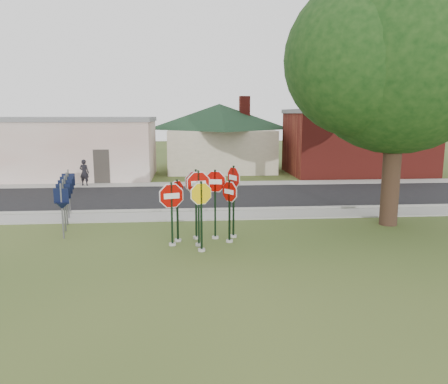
{
  "coord_description": "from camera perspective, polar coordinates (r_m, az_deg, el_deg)",
  "views": [
    {
      "loc": [
        -0.5,
        -13.03,
        4.4
      ],
      "look_at": [
        0.73,
        2.0,
        1.7
      ],
      "focal_mm": 35.0,
      "sensor_mm": 36.0,
      "label": 1
    }
  ],
  "objects": [
    {
      "name": "stop_sign_right",
      "position": [
        14.98,
        0.72,
        -1.52
      ],
      "size": [
        0.6,
        0.81,
        2.28
      ],
      "color": "#9E9B93",
      "rests_on": "ground"
    },
    {
      "name": "building_house",
      "position": [
        35.13,
        -0.59,
        8.92
      ],
      "size": [
        11.6,
        11.6,
        6.2
      ],
      "color": "beige",
      "rests_on": "ground"
    },
    {
      "name": "oak_tree",
      "position": [
        18.51,
        21.93,
        16.5
      ],
      "size": [
        11.23,
        10.63,
        10.5
      ],
      "color": "black",
      "rests_on": "ground"
    },
    {
      "name": "stop_sign_left",
      "position": [
        14.69,
        -6.86,
        -1.72
      ],
      "size": [
        1.11,
        0.34,
        2.29
      ],
      "color": "#9E9B93",
      "rests_on": "ground"
    },
    {
      "name": "building_stucco",
      "position": [
        32.25,
        -20.03,
        5.54
      ],
      "size": [
        12.2,
        6.2,
        4.2
      ],
      "color": "silver",
      "rests_on": "ground"
    },
    {
      "name": "curb",
      "position": [
        20.01,
        -3.13,
        -2.36
      ],
      "size": [
        60.0,
        0.2,
        0.14
      ],
      "primitive_type": "cube",
      "color": "#9A9A91",
      "rests_on": "ground"
    },
    {
      "name": "stop_sign_center",
      "position": [
        14.53,
        -3.35,
        -0.65
      ],
      "size": [
        1.06,
        0.24,
        2.68
      ],
      "color": "#9E9B93",
      "rests_on": "ground"
    },
    {
      "name": "stop_sign_far_right",
      "position": [
        15.53,
        1.25,
        0.14
      ],
      "size": [
        0.49,
        0.96,
        2.72
      ],
      "color": "#9E9B93",
      "rests_on": "ground"
    },
    {
      "name": "bg_tree_right",
      "position": [
        45.07,
        25.76,
        10.66
      ],
      "size": [
        5.6,
        5.6,
        8.4
      ],
      "color": "black",
      "rests_on": "ground"
    },
    {
      "name": "building_brick",
      "position": [
        33.98,
        17.03,
        6.34
      ],
      "size": [
        10.2,
        6.2,
        4.75
      ],
      "color": "maroon",
      "rests_on": "ground"
    },
    {
      "name": "ground",
      "position": [
        13.76,
        -2.37,
        -8.5
      ],
      "size": [
        120.0,
        120.0,
        0.0
      ],
      "primitive_type": "plane",
      "color": "#334A1B",
      "rests_on": "ground"
    },
    {
      "name": "stop_sign_yellow",
      "position": [
        13.98,
        -2.99,
        -2.06
      ],
      "size": [
        0.94,
        0.36,
        2.4
      ],
      "color": "#9E9B93",
      "rests_on": "ground"
    },
    {
      "name": "stop_sign_far_left",
      "position": [
        15.15,
        -6.12,
        -1.39
      ],
      "size": [
        0.59,
        0.83,
        2.3
      ],
      "color": "#9E9B93",
      "rests_on": "ground"
    },
    {
      "name": "pedestrian",
      "position": [
        28.14,
        -17.79,
        2.45
      ],
      "size": [
        0.66,
        0.51,
        1.61
      ],
      "primitive_type": "imported",
      "rotation": [
        0.0,
        0.0,
        2.92
      ],
      "color": "black",
      "rests_on": "sidewalk_far"
    },
    {
      "name": "road",
      "position": [
        23.45,
        -3.37,
        -0.63
      ],
      "size": [
        60.0,
        7.0,
        0.04
      ],
      "primitive_type": "cube",
      "color": "black",
      "rests_on": "ground"
    },
    {
      "name": "stop_sign_back_left",
      "position": [
        15.38,
        -3.69,
        -0.21
      ],
      "size": [
        1.04,
        0.45,
        2.62
      ],
      "color": "#9E9B93",
      "rests_on": "ground"
    },
    {
      "name": "sidewalk_near",
      "position": [
        19.05,
        -3.04,
        -3.13
      ],
      "size": [
        60.0,
        1.6,
        0.06
      ],
      "primitive_type": "cube",
      "color": "#9A9A91",
      "rests_on": "ground"
    },
    {
      "name": "route_sign_row",
      "position": [
        18.48,
        -19.97,
        -0.37
      ],
      "size": [
        1.43,
        4.63,
        2.0
      ],
      "color": "#59595E",
      "rests_on": "ground"
    },
    {
      "name": "stop_sign_back_right",
      "position": [
        15.37,
        -1.17,
        -0.31
      ],
      "size": [
        1.03,
        0.26,
        2.59
      ],
      "color": "#9E9B93",
      "rests_on": "ground"
    },
    {
      "name": "sidewalk_far",
      "position": [
        27.68,
        -3.58,
        1.05
      ],
      "size": [
        60.0,
        1.6,
        0.06
      ],
      "primitive_type": "cube",
      "color": "#9A9A91",
      "rests_on": "ground"
    }
  ]
}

